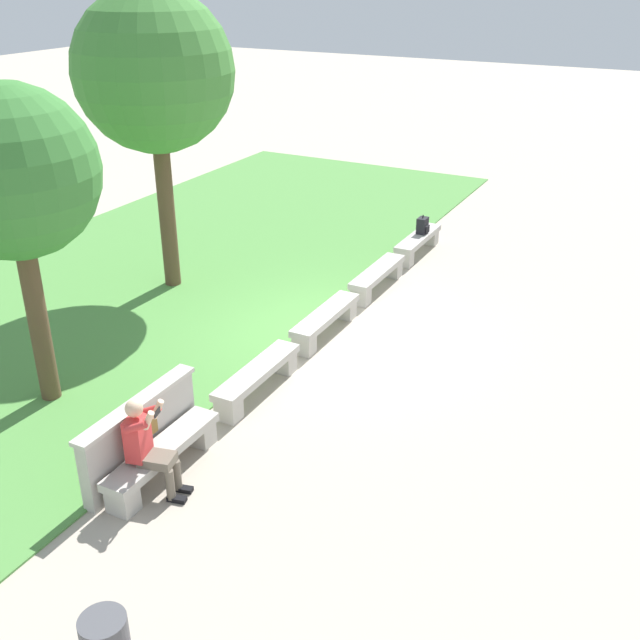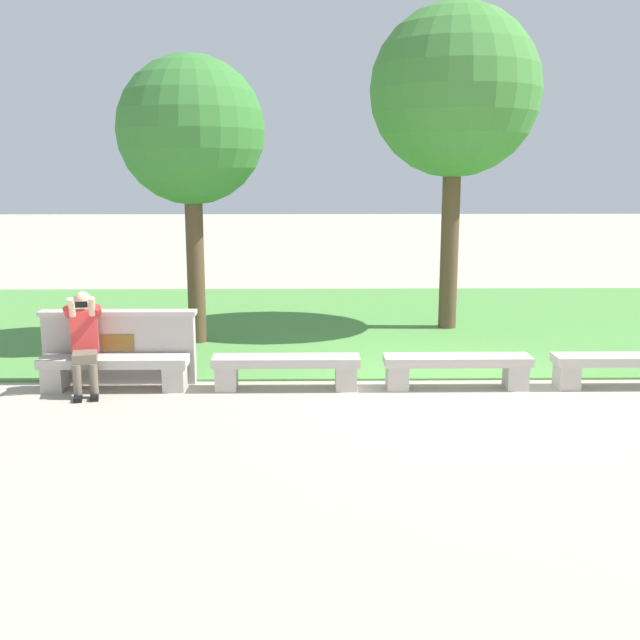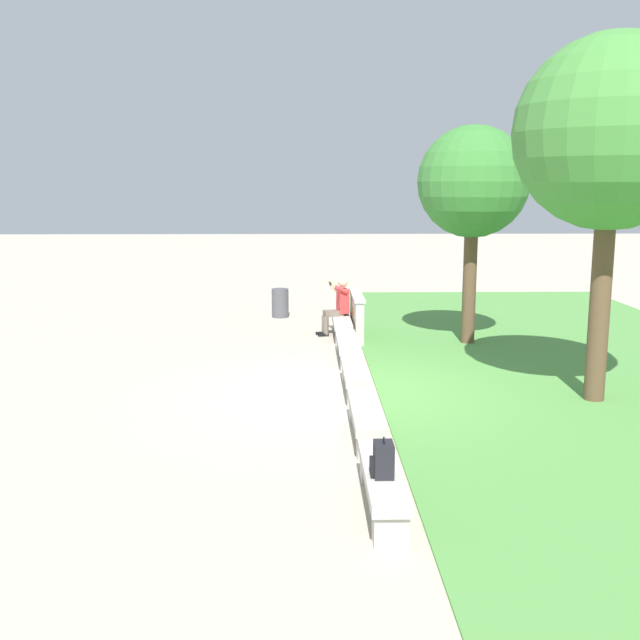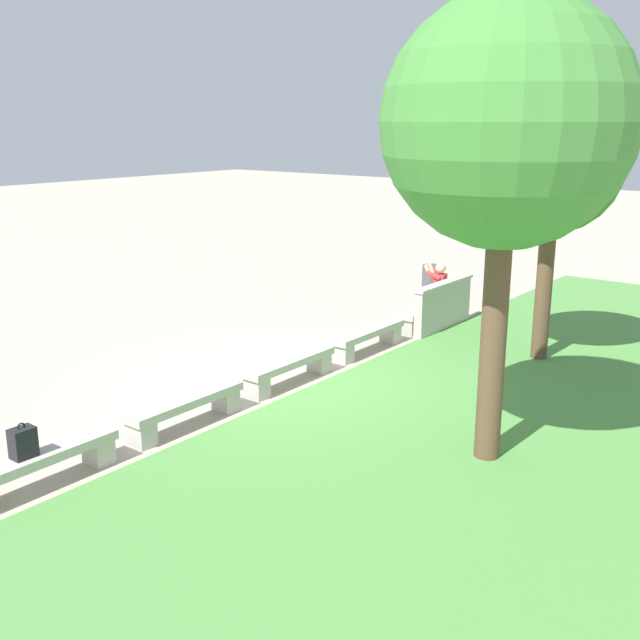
{
  "view_description": "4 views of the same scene",
  "coord_description": "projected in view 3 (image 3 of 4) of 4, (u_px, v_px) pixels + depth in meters",
  "views": [
    {
      "loc": [
        -10.59,
        -5.43,
        6.03
      ],
      "look_at": [
        -1.15,
        -0.49,
        0.89
      ],
      "focal_mm": 42.0,
      "sensor_mm": 36.0,
      "label": 1
    },
    {
      "loc": [
        -1.98,
        -9.6,
        2.87
      ],
      "look_at": [
        -1.83,
        -0.08,
        0.96
      ],
      "focal_mm": 42.0,
      "sensor_mm": 36.0,
      "label": 2
    },
    {
      "loc": [
        12.11,
        -0.82,
        3.45
      ],
      "look_at": [
        -1.51,
        -0.55,
        0.96
      ],
      "focal_mm": 42.0,
      "sensor_mm": 36.0,
      "label": 3
    },
    {
      "loc": [
        8.91,
        7.6,
        4.23
      ],
      "look_at": [
        -1.36,
        -0.42,
        0.74
      ],
      "focal_mm": 42.0,
      "sensor_mm": 36.0,
      "label": 4
    }
  ],
  "objects": [
    {
      "name": "bench_main",
      "position": [
        342.0,
        325.0,
        16.96
      ],
      "size": [
        1.95,
        0.4,
        0.45
      ],
      "color": "#B7B2A8",
      "rests_on": "ground"
    },
    {
      "name": "bench_end",
      "position": [
        382.0,
        482.0,
        8.02
      ],
      "size": [
        1.95,
        0.4,
        0.45
      ],
      "color": "#B7B2A8",
      "rests_on": "ground"
    },
    {
      "name": "bench_near",
      "position": [
        347.0,
        346.0,
        14.73
      ],
      "size": [
        1.95,
        0.4,
        0.45
      ],
      "color": "#B7B2A8",
      "rests_on": "ground"
    },
    {
      "name": "trash_bin",
      "position": [
        280.0,
        303.0,
        19.55
      ],
      "size": [
        0.44,
        0.44,
        0.75
      ],
      "primitive_type": "cylinder",
      "color": "#4C4C51",
      "rests_on": "ground"
    },
    {
      "name": "tree_left_background",
      "position": [
        611.0,
        135.0,
        11.3
      ],
      "size": [
        2.96,
        2.96,
        5.69
      ],
      "color": "brown",
      "rests_on": "ground"
    },
    {
      "name": "backpack",
      "position": [
        383.0,
        460.0,
        7.77
      ],
      "size": [
        0.28,
        0.24,
        0.43
      ],
      "color": "black",
      "rests_on": "bench_end"
    },
    {
      "name": "grass_strip",
      "position": [
        613.0,
        390.0,
        12.62
      ],
      "size": [
        23.04,
        8.0,
        0.03
      ],
      "primitive_type": "cube",
      "color": "#518E42",
      "rests_on": "ground"
    },
    {
      "name": "person_photographer",
      "position": [
        338.0,
        303.0,
        17.22
      ],
      "size": [
        0.53,
        0.78,
        1.32
      ],
      "color": "black",
      "rests_on": "ground"
    },
    {
      "name": "backrest_wall_with_plaque",
      "position": [
        357.0,
        315.0,
        16.93
      ],
      "size": [
        2.1,
        0.24,
        1.01
      ],
      "color": "#B7B2A8",
      "rests_on": "ground"
    },
    {
      "name": "ground_plane",
      "position": [
        355.0,
        392.0,
        12.54
      ],
      "size": [
        80.0,
        80.0,
        0.0
      ],
      "primitive_type": "plane",
      "color": "#B2A593"
    },
    {
      "name": "bench_mid",
      "position": [
        355.0,
        375.0,
        12.49
      ],
      "size": [
        1.95,
        0.4,
        0.45
      ],
      "color": "#B7B2A8",
      "rests_on": "ground"
    },
    {
      "name": "tree_behind_wall",
      "position": [
        473.0,
        183.0,
        15.75
      ],
      "size": [
        2.36,
        2.36,
        4.67
      ],
      "color": "brown",
      "rests_on": "ground"
    },
    {
      "name": "bench_far",
      "position": [
        366.0,
        417.0,
        10.25
      ],
      "size": [
        1.95,
        0.4,
        0.45
      ],
      "color": "#B7B2A8",
      "rests_on": "ground"
    }
  ]
}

